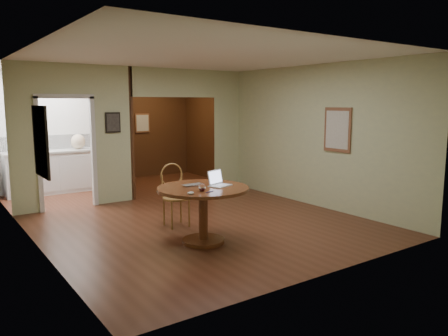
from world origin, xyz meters
TOP-DOWN VIEW (x-y plane):
  - floor at (0.00, 0.00)m, footprint 5.00×5.00m
  - room_shell at (-0.47, 3.10)m, footprint 5.20×7.50m
  - dining_table at (-0.51, -0.69)m, footprint 1.29×1.29m
  - chair at (-0.41, 0.35)m, footprint 0.45×0.45m
  - open_laptop at (-0.27, -0.71)m, footprint 0.36×0.36m
  - closed_laptop at (-0.58, -0.56)m, footprint 0.32×0.22m
  - mouse at (-0.91, -1.02)m, footprint 0.10×0.06m
  - wine_glass at (-0.67, -0.92)m, footprint 0.10×0.10m
  - pen at (-0.62, -1.02)m, footprint 0.14×0.04m
  - kitchen_cabinet at (-1.35, 4.20)m, footprint 2.06×0.60m
  - grocery_bag at (-0.79, 4.20)m, footprint 0.43×0.40m

SIDE VIEW (x-z plane):
  - floor at x=0.00m, z-range 0.00..0.00m
  - kitchen_cabinet at x=-1.35m, z-range 0.00..0.94m
  - chair at x=-0.41m, z-range 0.06..1.07m
  - dining_table at x=-0.51m, z-range 0.19..1.00m
  - pen at x=-0.62m, z-range 0.81..0.82m
  - closed_laptop at x=-0.58m, z-range 0.81..0.83m
  - mouse at x=-0.91m, z-range 0.81..0.85m
  - wine_glass at x=-0.67m, z-range 0.81..0.92m
  - open_laptop at x=-0.27m, z-range 0.76..0.98m
  - grocery_bag at x=-0.79m, z-range 0.94..1.28m
  - room_shell at x=-0.47m, z-range -1.21..3.79m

